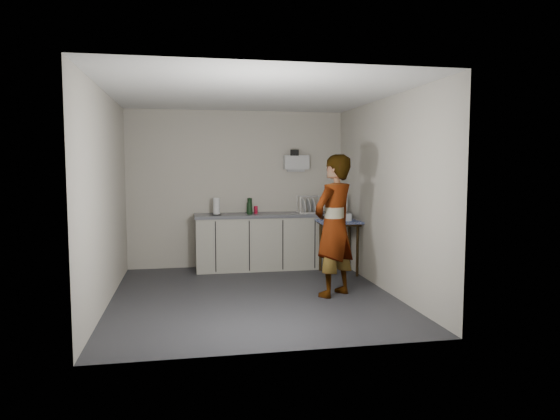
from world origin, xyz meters
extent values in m
plane|color=#2B2C31|center=(0.00, 0.00, 0.00)|extent=(4.00, 4.00, 0.00)
cube|color=beige|center=(0.00, 1.99, 1.30)|extent=(3.60, 0.02, 2.60)
cube|color=beige|center=(1.79, 0.00, 1.30)|extent=(0.02, 4.00, 2.60)
cube|color=beige|center=(-1.79, 0.00, 1.30)|extent=(0.02, 4.00, 2.60)
cube|color=white|center=(0.00, 0.00, 2.60)|extent=(3.60, 4.00, 0.01)
cube|color=black|center=(0.40, 1.70, 0.04)|extent=(2.20, 0.52, 0.08)
cube|color=#B4B1A0|center=(0.40, 1.70, 0.43)|extent=(2.20, 0.58, 0.86)
cube|color=#4A4E54|center=(0.40, 1.70, 0.89)|extent=(2.24, 0.62, 0.05)
cube|color=black|center=(-0.40, 1.41, 0.43)|extent=(0.02, 0.01, 0.80)
cube|color=black|center=(0.13, 1.41, 0.43)|extent=(0.02, 0.01, 0.80)
cube|color=black|center=(0.67, 1.41, 0.43)|extent=(0.01, 0.01, 0.80)
cube|color=black|center=(1.20, 1.41, 0.43)|extent=(0.02, 0.01, 0.80)
cube|color=silver|center=(1.00, 1.92, 1.75)|extent=(0.42, 0.16, 0.24)
cube|color=silver|center=(1.00, 1.97, 1.61)|extent=(0.30, 0.06, 0.04)
cube|color=black|center=(0.95, 1.83, 1.91)|extent=(0.14, 0.02, 0.10)
cylinder|color=#3B260D|center=(1.25, 0.88, 0.39)|extent=(0.04, 0.04, 0.77)
cylinder|color=#3B260D|center=(1.72, 0.85, 0.39)|extent=(0.04, 0.04, 0.77)
cylinder|color=#3B260D|center=(1.28, 1.35, 0.39)|extent=(0.04, 0.04, 0.77)
cylinder|color=#3B260D|center=(1.75, 1.32, 0.39)|extent=(0.04, 0.04, 0.77)
cube|color=#3B260D|center=(1.50, 1.10, 0.79)|extent=(0.60, 0.60, 0.04)
cube|color=#193499|center=(1.50, 1.10, 0.82)|extent=(0.69, 0.69, 0.03)
imported|color=#B2A593|center=(1.04, -0.17, 0.92)|extent=(0.80, 0.75, 1.84)
imported|color=black|center=(0.16, 1.61, 1.04)|extent=(0.11, 0.11, 0.27)
cylinder|color=#B8122E|center=(0.28, 1.75, 0.97)|extent=(0.06, 0.06, 0.12)
cylinder|color=black|center=(0.17, 1.69, 1.04)|extent=(0.08, 0.08, 0.26)
cylinder|color=black|center=(-0.37, 1.59, 0.92)|extent=(0.15, 0.15, 0.01)
cylinder|color=silver|center=(-0.37, 1.59, 1.05)|extent=(0.11, 0.11, 0.26)
cube|color=white|center=(1.17, 1.66, 0.92)|extent=(0.41, 0.31, 0.02)
cylinder|color=white|center=(0.99, 1.53, 1.06)|extent=(0.01, 0.01, 0.27)
cylinder|color=white|center=(1.36, 1.53, 1.06)|extent=(0.01, 0.01, 0.27)
cylinder|color=white|center=(0.99, 1.79, 1.06)|extent=(0.01, 0.01, 0.27)
cylinder|color=white|center=(1.36, 1.79, 1.06)|extent=(0.01, 0.01, 0.27)
cylinder|color=silver|center=(1.07, 1.66, 1.04)|extent=(0.05, 0.23, 0.22)
cylinder|color=silver|center=(1.15, 1.66, 1.04)|extent=(0.05, 0.23, 0.22)
cylinder|color=silver|center=(1.23, 1.66, 1.04)|extent=(0.05, 0.23, 0.22)
cube|color=silver|center=(1.54, 1.12, 0.84)|extent=(0.30, 0.30, 0.01)
cube|color=silver|center=(1.53, 0.98, 0.90)|extent=(0.28, 0.02, 0.10)
cube|color=silver|center=(1.54, 1.25, 0.90)|extent=(0.28, 0.02, 0.10)
cube|color=silver|center=(1.40, 1.12, 0.90)|extent=(0.02, 0.28, 0.10)
cube|color=silver|center=(1.67, 1.11, 0.90)|extent=(0.02, 0.28, 0.10)
cube|color=silver|center=(1.54, 1.26, 1.10)|extent=(0.28, 0.03, 0.28)
cylinder|color=white|center=(1.54, 1.12, 0.90)|extent=(0.19, 0.19, 0.10)
sphere|color=#E755A1|center=(1.49, 1.08, 0.97)|extent=(0.06, 0.06, 0.06)
sphere|color=#5DC8FF|center=(1.58, 1.08, 0.97)|extent=(0.06, 0.06, 0.06)
sphere|color=#62F089|center=(1.54, 1.16, 0.97)|extent=(0.06, 0.06, 0.06)
sphere|color=#E755A1|center=(1.50, 1.16, 0.97)|extent=(0.06, 0.06, 0.06)
camera|label=1|loc=(-0.83, -6.34, 1.70)|focal=32.00mm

